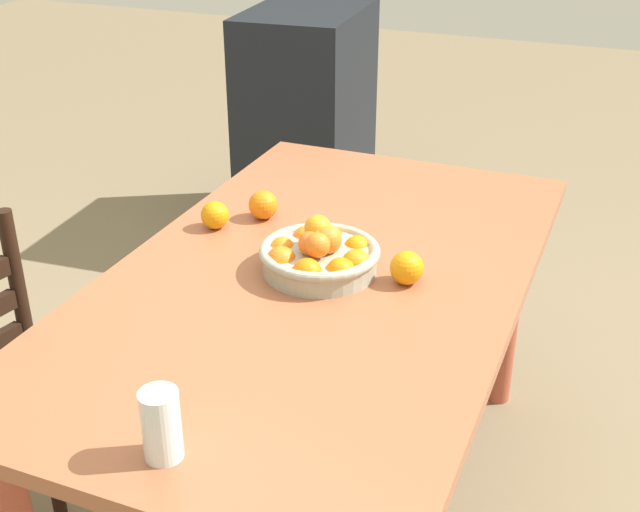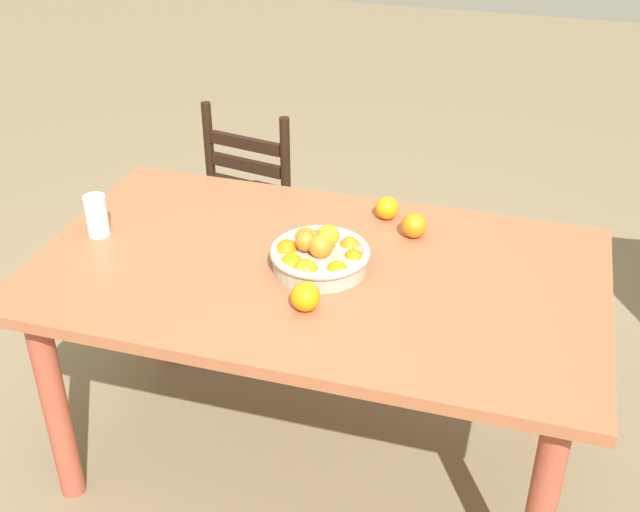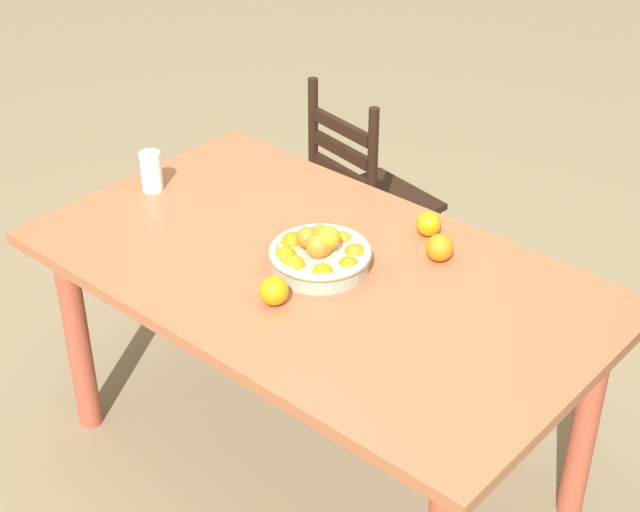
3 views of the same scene
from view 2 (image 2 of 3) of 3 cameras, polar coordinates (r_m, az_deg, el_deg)
name	(u,v)px [view 2 (image 2 of 3)]	position (r m, az deg, el deg)	size (l,w,h in m)	color
ground_plane	(317,457)	(2.75, -0.25, -14.13)	(12.00, 12.00, 0.00)	#7A694E
dining_table	(316,297)	(2.34, -0.28, -2.94)	(1.62, 0.94, 0.75)	#9D5839
chair_near_window	(266,214)	(3.19, -3.89, 2.97)	(0.45, 0.45, 0.93)	black
fruit_bowl	(319,255)	(2.25, -0.08, 0.11)	(0.29, 0.29, 0.13)	#A1A490
orange_loose_0	(305,297)	(2.09, -1.05, -2.92)	(0.08, 0.08, 0.08)	orange
orange_loose_1	(387,208)	(2.52, 4.81, 3.43)	(0.07, 0.07, 0.07)	orange
orange_loose_2	(414,225)	(2.43, 6.73, 2.20)	(0.08, 0.08, 0.08)	orange
drinking_glass	(97,216)	(2.51, -15.64, 2.79)	(0.07, 0.07, 0.13)	silver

